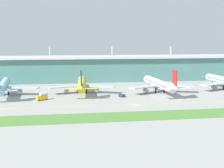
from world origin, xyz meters
The scene contains 12 objects.
ground_plane centered at (0.00, 0.00, 0.00)m, with size 600.00×600.00×0.00m, color #9E9E99.
terminal_building centered at (0.00, 106.06, 11.79)m, with size 288.00×34.00×32.17m.
airliner_nearest centered at (-84.28, 43.88, 6.45)m, with size 48.37×61.49×18.90m.
airliner_near_middle centered at (-30.20, 45.50, 6.44)m, with size 48.75×59.38×18.90m.
airliner_far_middle centered at (25.75, 38.54, 6.45)m, with size 48.69×61.35×18.90m.
taxiway_stripe_west centered at (-71.00, 2.55, 0.02)m, with size 28.00×0.70×0.04m, color yellow.
taxiway_stripe_mid_west centered at (-37.00, 2.55, 0.02)m, with size 28.00×0.70×0.04m, color yellow.
taxiway_stripe_centre centered at (-3.00, 2.55, 0.02)m, with size 28.00×0.70×0.04m, color yellow.
taxiway_stripe_mid_east centered at (31.00, 2.55, 0.02)m, with size 28.00×0.70×0.04m, color yellow.
grass_verge centered at (0.00, -22.97, 0.05)m, with size 300.00×18.00×0.10m, color #518438.
pushback_tug centered at (-4.02, 26.65, 1.10)m, with size 4.26×5.01×1.85m.
fuel_truck centered at (-56.17, 23.04, 2.26)m, with size 7.47×6.06×4.95m.
Camera 1 is at (-37.54, -158.70, 37.82)m, focal length 45.58 mm.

